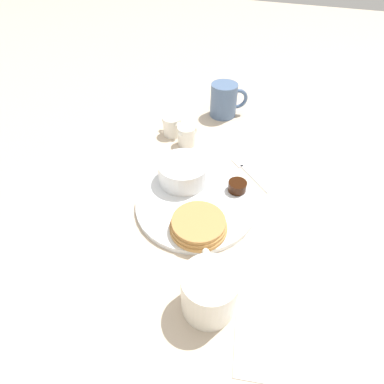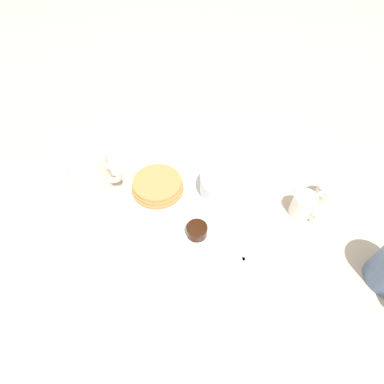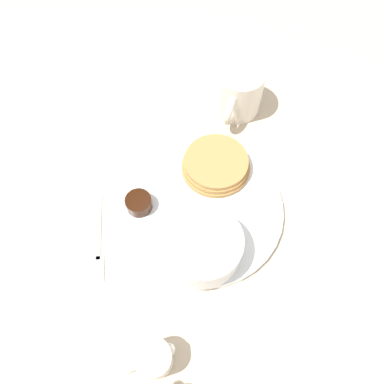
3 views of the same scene
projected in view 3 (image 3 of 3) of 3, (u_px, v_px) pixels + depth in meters
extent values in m
plane|color=#C6B299|center=(202.00, 210.00, 0.63)|extent=(4.00, 4.00, 0.00)
cylinder|color=white|center=(202.00, 208.00, 0.62)|extent=(0.27, 0.27, 0.01)
cylinder|color=#B78447|center=(216.00, 167.00, 0.65)|extent=(0.12, 0.12, 0.01)
cylinder|color=#B78447|center=(216.00, 164.00, 0.64)|extent=(0.11, 0.11, 0.01)
cylinder|color=#B78447|center=(216.00, 161.00, 0.63)|extent=(0.11, 0.11, 0.01)
cylinder|color=white|center=(203.00, 246.00, 0.56)|extent=(0.12, 0.12, 0.05)
cylinder|color=white|center=(203.00, 241.00, 0.54)|extent=(0.10, 0.10, 0.01)
cylinder|color=black|center=(139.00, 203.00, 0.61)|extent=(0.04, 0.04, 0.02)
cylinder|color=white|center=(192.00, 265.00, 0.56)|extent=(0.04, 0.04, 0.02)
sphere|color=white|center=(192.00, 262.00, 0.55)|extent=(0.02, 0.02, 0.02)
cylinder|color=silver|center=(238.00, 91.00, 0.70)|extent=(0.09, 0.09, 0.09)
torus|color=silver|center=(231.00, 109.00, 0.67)|extent=(0.04, 0.06, 0.06)
cylinder|color=white|center=(154.00, 359.00, 0.49)|extent=(0.05, 0.05, 0.05)
torus|color=white|center=(135.00, 368.00, 0.49)|extent=(0.02, 0.03, 0.03)
cone|color=white|center=(168.00, 349.00, 0.48)|extent=(0.02, 0.02, 0.01)
cube|color=silver|center=(99.00, 226.00, 0.61)|extent=(0.09, 0.08, 0.00)
cube|color=silver|center=(98.00, 269.00, 0.58)|extent=(0.04, 0.04, 0.00)
cube|color=white|center=(199.00, 68.00, 0.78)|extent=(0.15, 0.12, 0.00)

